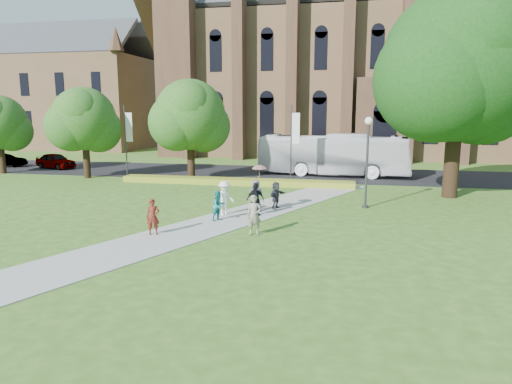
% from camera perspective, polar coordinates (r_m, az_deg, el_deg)
% --- Properties ---
extents(ground, '(160.00, 160.00, 0.00)m').
position_cam_1_polar(ground, '(22.03, -5.97, -4.63)').
color(ground, '#365C1B').
rests_on(ground, ground).
extents(road, '(160.00, 10.00, 0.02)m').
position_cam_1_polar(road, '(41.19, 2.44, 2.38)').
color(road, black).
rests_on(road, ground).
extents(footpath, '(15.58, 28.54, 0.04)m').
position_cam_1_polar(footpath, '(22.95, -5.22, -3.96)').
color(footpath, '#B2B2A8').
rests_on(footpath, ground).
extents(flower_hedge, '(18.00, 1.40, 0.45)m').
position_cam_1_polar(flower_hedge, '(34.96, -2.59, 1.33)').
color(flower_hedge, gold).
rests_on(flower_hedge, ground).
extents(cathedral, '(52.60, 18.25, 28.00)m').
position_cam_1_polar(cathedral, '(60.56, 15.53, 16.84)').
color(cathedral, brown).
rests_on(cathedral, ground).
extents(building_west, '(22.00, 14.00, 18.30)m').
position_cam_1_polar(building_west, '(74.38, -21.91, 12.27)').
color(building_west, brown).
rests_on(building_west, ground).
extents(streetlamp, '(0.44, 0.44, 5.24)m').
position_cam_1_polar(streetlamp, '(26.90, 13.76, 4.96)').
color(streetlamp, '#38383D').
rests_on(streetlamp, ground).
extents(large_tree, '(9.60, 9.60, 13.20)m').
position_cam_1_polar(large_tree, '(32.06, 24.06, 14.26)').
color(large_tree, '#332114').
rests_on(large_tree, ground).
extents(street_tree_0, '(5.20, 5.20, 7.50)m').
position_cam_1_polar(street_tree_0, '(40.48, -20.71, 8.51)').
color(street_tree_0, '#332114').
rests_on(street_tree_0, ground).
extents(street_tree_1, '(5.60, 5.60, 8.05)m').
position_cam_1_polar(street_tree_1, '(36.96, -8.26, 9.49)').
color(street_tree_1, '#332114').
rests_on(street_tree_1, ground).
extents(banner_pole_0, '(0.70, 0.10, 6.00)m').
position_cam_1_polar(banner_pole_0, '(35.82, 4.60, 6.61)').
color(banner_pole_0, '#38383D').
rests_on(banner_pole_0, ground).
extents(banner_pole_1, '(0.70, 0.10, 6.00)m').
position_cam_1_polar(banner_pole_1, '(40.03, -15.85, 6.63)').
color(banner_pole_1, '#38383D').
rests_on(banner_pole_1, ground).
extents(tour_coach, '(13.19, 4.23, 3.61)m').
position_cam_1_polar(tour_coach, '(40.03, 9.62, 4.63)').
color(tour_coach, white).
rests_on(tour_coach, road).
extents(car_0, '(4.72, 3.10, 1.50)m').
position_cam_1_polar(car_0, '(48.41, -23.76, 3.60)').
color(car_0, gray).
rests_on(car_0, road).
extents(car_1, '(4.09, 2.50, 1.27)m').
position_cam_1_polar(car_1, '(51.98, -28.87, 3.47)').
color(car_1, gray).
rests_on(car_1, road).
extents(pedestrian_0, '(0.70, 0.58, 1.65)m').
position_cam_1_polar(pedestrian_0, '(21.16, -12.77, -3.04)').
color(pedestrian_0, maroon).
rests_on(pedestrian_0, footpath).
extents(pedestrian_1, '(0.90, 0.95, 1.55)m').
position_cam_1_polar(pedestrian_1, '(23.34, -4.71, -1.71)').
color(pedestrian_1, teal).
rests_on(pedestrian_1, footpath).
extents(pedestrian_2, '(1.32, 1.33, 1.84)m').
position_cam_1_polar(pedestrian_2, '(24.57, -3.99, -0.75)').
color(pedestrian_2, white).
rests_on(pedestrian_2, footpath).
extents(pedestrian_3, '(1.07, 0.99, 1.76)m').
position_cam_1_polar(pedestrian_3, '(24.32, -0.10, -0.93)').
color(pedestrian_3, black).
rests_on(pedestrian_3, footpath).
extents(pedestrian_4, '(1.03, 0.88, 1.78)m').
position_cam_1_polar(pedestrian_4, '(25.34, -0.02, -0.46)').
color(pedestrian_4, slate).
rests_on(pedestrian_4, footpath).
extents(pedestrian_5, '(0.99, 1.52, 1.56)m').
position_cam_1_polar(pedestrian_5, '(26.06, 2.52, -0.41)').
color(pedestrian_5, '#2C2B34').
rests_on(pedestrian_5, footpath).
extents(pedestrian_6, '(0.74, 0.57, 1.80)m').
position_cam_1_polar(pedestrian_6, '(20.65, -0.23, -2.89)').
color(pedestrian_6, gray).
rests_on(pedestrian_6, footpath).
extents(parasol, '(0.94, 0.94, 0.73)m').
position_cam_1_polar(parasol, '(25.20, 0.43, 2.36)').
color(parasol, pink).
rests_on(parasol, pedestrian_4).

